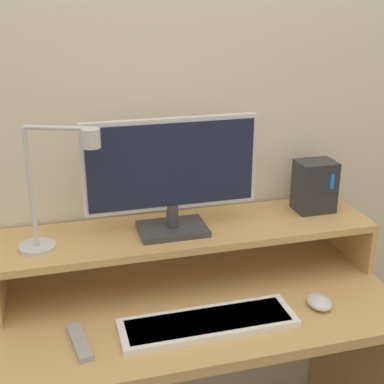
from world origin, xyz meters
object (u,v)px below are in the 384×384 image
monitor (172,173)px  desk_lamp (57,189)px  remote_control (80,342)px  mouse (319,302)px  router_dock (315,186)px  keyboard (208,323)px

monitor → desk_lamp: desk_lamp is taller
desk_lamp → remote_control: (0.02, -0.21, -0.34)m
monitor → remote_control: 0.52m
mouse → remote_control: 0.67m
desk_lamp → mouse: desk_lamp is taller
desk_lamp → mouse: 0.80m
desk_lamp → router_dock: desk_lamp is taller
router_dock → desk_lamp: bearing=-174.4°
desk_lamp → remote_control: size_ratio=2.23×
monitor → keyboard: size_ratio=1.06×
mouse → remote_control: (-0.67, 0.00, -0.01)m
desk_lamp → mouse: size_ratio=4.00×
keyboard → mouse: (0.33, 0.01, 0.01)m
monitor → desk_lamp: (-0.32, -0.04, -0.01)m
monitor → desk_lamp: size_ratio=1.44×
desk_lamp → router_dock: size_ratio=2.12×
router_dock → mouse: router_dock is taller
monitor → keyboard: monitor is taller
remote_control → monitor: bearing=39.1°
router_dock → remote_control: size_ratio=1.05×
monitor → router_dock: monitor is taller
desk_lamp → mouse: (0.69, -0.21, -0.34)m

